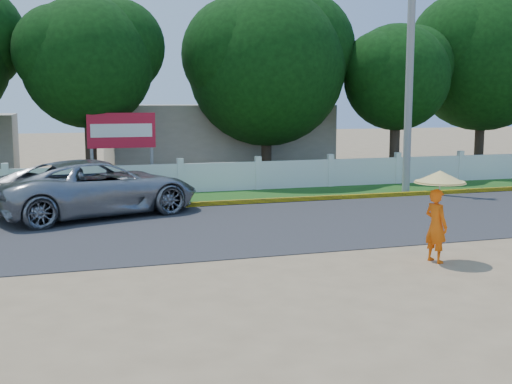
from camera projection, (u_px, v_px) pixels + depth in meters
The scene contains 11 objects.
ground at pixel (286, 268), 13.06m from camera, with size 120.00×120.00×0.00m, color #9E8460.
road at pixel (228, 227), 17.30m from camera, with size 60.00×7.00×0.02m, color #38383A.
grass_verge at pixel (189, 199), 22.26m from camera, with size 60.00×3.50×0.03m, color #2D601E.
curb at pixel (199, 204), 20.64m from camera, with size 40.00×0.18×0.16m, color yellow.
fence at pixel (180, 179), 23.55m from camera, with size 40.00×0.10×1.10m, color silver.
building_near at pixel (215, 138), 30.72m from camera, with size 10.00×6.00×3.20m, color #B7AD99.
utility_pole at pixel (410, 73), 23.22m from camera, with size 0.28×0.28×8.74m, color gray.
vehicle at pixel (97, 187), 19.00m from camera, with size 2.78×6.02×1.67m, color gray.
monk_with_parasol at pixel (438, 203), 13.41m from camera, with size 1.07×1.07×1.94m.
billboard at pixel (122, 135), 23.77m from camera, with size 2.50×0.13×2.95m.
tree_row at pixel (274, 66), 26.96m from camera, with size 39.66×7.45×8.80m.
Camera 1 is at (-4.42, -11.93, 3.38)m, focal length 45.00 mm.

